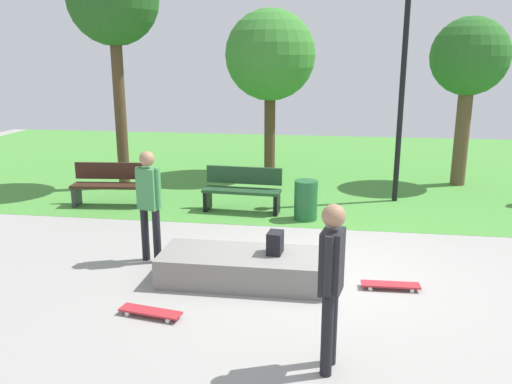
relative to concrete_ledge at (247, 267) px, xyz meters
name	(u,v)px	position (x,y,z in m)	size (l,w,h in m)	color
ground_plane	(323,272)	(1.08, 0.48, -0.21)	(28.00, 28.00, 0.00)	gray
grass_lawn	(329,165)	(1.08, 8.50, -0.21)	(26.60, 11.96, 0.01)	#478C38
concrete_ledge	(247,267)	(0.00, 0.00, 0.00)	(2.47, 0.97, 0.42)	gray
backpack_on_ledge	(275,243)	(0.39, 0.07, 0.37)	(0.28, 0.20, 0.32)	black
skater_performing_trick	(331,275)	(1.18, -2.02, 0.83)	(0.26, 0.42, 1.77)	black
skater_watching	(149,198)	(-1.61, 0.54, 0.82)	(0.42, 0.28, 1.75)	black
skateboard_by_ledge	(150,312)	(-1.01, -1.21, -0.15)	(0.82, 0.33, 0.08)	#A5262D
skateboard_spare	(390,285)	(2.01, 0.03, -0.15)	(0.81, 0.23, 0.08)	#A5262D
park_bench_far_left	(242,189)	(-0.67, 3.46, 0.27)	(1.63, 0.57, 0.91)	#1E4223
park_bench_center_lawn	(110,183)	(-3.55, 3.49, 0.27)	(1.64, 0.62, 0.91)	#331E14
tree_tall_oak	(113,2)	(-3.89, 5.05, 4.11)	(2.07, 2.07, 5.43)	#4C3823
tree_broad_elm	(270,56)	(-0.52, 6.92, 2.92)	(2.32, 2.32, 4.33)	#4C3823
tree_young_birch	(469,60)	(4.29, 6.56, 2.84)	(1.85, 1.85, 4.06)	brown
lamp_post	(403,69)	(2.56, 4.75, 2.66)	(0.28, 0.28, 4.80)	black
trash_bin	(306,200)	(0.66, 3.07, 0.18)	(0.45, 0.45, 0.78)	#1E592D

